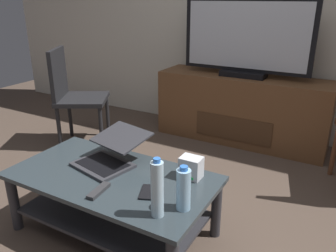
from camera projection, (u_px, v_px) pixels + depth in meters
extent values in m
plane|color=#4C3D33|center=(131.00, 243.00, 1.97)|extent=(7.68, 7.68, 0.00)
cube|color=#2D383D|center=(112.00, 177.00, 1.94)|extent=(1.18, 0.63, 0.03)
cube|color=#2D2D33|center=(114.00, 212.00, 2.03)|extent=(1.04, 0.56, 0.02)
cylinder|color=#2D2D33|center=(14.00, 203.00, 2.04)|extent=(0.06, 0.06, 0.36)
cylinder|color=#2D2D33|center=(77.00, 166.00, 2.48)|extent=(0.06, 0.06, 0.36)
cylinder|color=#2D2D33|center=(216.00, 209.00, 1.98)|extent=(0.06, 0.06, 0.36)
cube|color=brown|center=(241.00, 109.00, 3.29)|extent=(1.61, 0.45, 0.65)
cube|color=#432A18|center=(232.00, 129.00, 3.15)|extent=(0.72, 0.01, 0.23)
cube|color=black|center=(243.00, 74.00, 3.15)|extent=(0.41, 0.20, 0.05)
cube|color=black|center=(247.00, 35.00, 3.02)|extent=(1.18, 0.04, 0.64)
cube|color=#B2B7C1|center=(246.00, 36.00, 3.00)|extent=(1.10, 0.01, 0.58)
cylinder|color=#59331E|center=(334.00, 150.00, 2.66)|extent=(0.04, 0.04, 0.43)
cube|color=black|center=(83.00, 99.00, 3.16)|extent=(0.60, 0.60, 0.04)
cube|color=black|center=(58.00, 75.00, 3.08)|extent=(0.24, 0.38, 0.47)
cylinder|color=black|center=(101.00, 130.00, 3.07)|extent=(0.04, 0.04, 0.42)
cylinder|color=black|center=(108.00, 116.00, 3.43)|extent=(0.04, 0.04, 0.42)
cylinder|color=black|center=(59.00, 130.00, 3.07)|extent=(0.04, 0.04, 0.42)
cylinder|color=black|center=(70.00, 116.00, 3.42)|extent=(0.04, 0.04, 0.42)
cube|color=#333338|center=(103.00, 165.00, 2.03)|extent=(0.37, 0.32, 0.02)
cube|color=black|center=(103.00, 164.00, 2.03)|extent=(0.32, 0.26, 0.00)
cube|color=#333338|center=(121.00, 137.00, 2.09)|extent=(0.37, 0.32, 0.07)
cube|color=teal|center=(121.00, 137.00, 2.09)|extent=(0.33, 0.28, 0.05)
cube|color=silver|center=(191.00, 167.00, 1.89)|extent=(0.12, 0.09, 0.12)
cube|color=#19D84C|center=(187.00, 177.00, 1.87)|extent=(0.07, 0.00, 0.01)
cylinder|color=silver|center=(157.00, 190.00, 1.53)|extent=(0.06, 0.06, 0.27)
cylinder|color=blue|center=(157.00, 160.00, 1.48)|extent=(0.03, 0.03, 0.02)
cylinder|color=#99C6E5|center=(183.00, 190.00, 1.59)|extent=(0.07, 0.07, 0.21)
cylinder|color=blue|center=(184.00, 168.00, 1.55)|extent=(0.04, 0.04, 0.02)
cube|color=black|center=(147.00, 192.00, 1.76)|extent=(0.12, 0.16, 0.01)
cube|color=#2D2D30|center=(99.00, 191.00, 1.76)|extent=(0.06, 0.16, 0.02)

